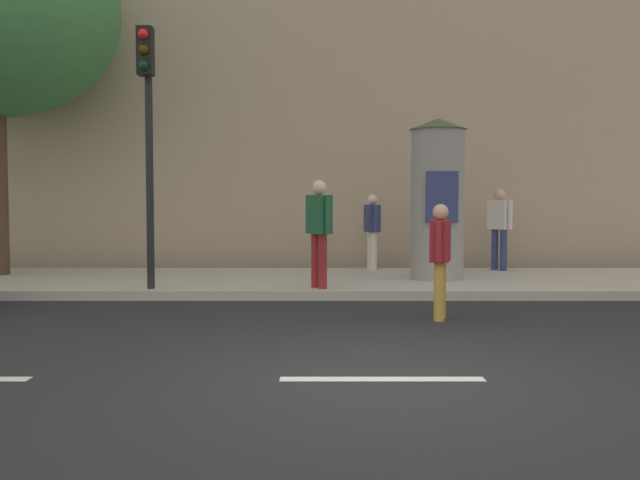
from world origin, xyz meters
name	(u,v)px	position (x,y,z in m)	size (l,w,h in m)	color
ground_plane	(385,379)	(0.00, 0.00, 0.00)	(80.00, 80.00, 0.00)	#232326
sidewalk_curb	(353,282)	(0.00, 7.00, 0.07)	(36.00, 4.00, 0.15)	#B2ADA3
lane_markings	(385,379)	(0.00, 0.00, 0.00)	(25.80, 0.16, 0.01)	silver
building_backdrop	(345,39)	(0.00, 12.00, 5.57)	(36.00, 5.00, 11.14)	tan
traffic_light	(150,114)	(-3.27, 5.24, 2.93)	(0.24, 0.45, 4.12)	black
poster_column	(440,198)	(1.57, 6.83, 1.62)	(1.05, 1.05, 2.89)	gray
pedestrian_tallest	(443,252)	(1.04, 3.22, 0.89)	(0.35, 0.65, 1.52)	#B78C33
pedestrian_in_light_jacket	(502,223)	(3.10, 8.45, 1.12)	(0.46, 0.51, 1.66)	navy
pedestrian_with_bag	(322,224)	(-0.56, 5.42, 1.18)	(0.44, 0.55, 1.75)	maroon
pedestrian_in_red_top	(375,226)	(0.52, 8.58, 1.05)	(0.32, 0.60, 1.54)	silver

